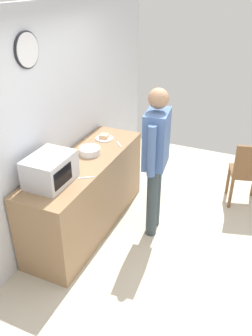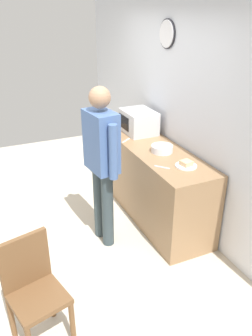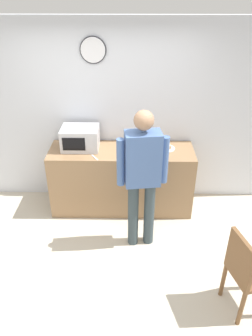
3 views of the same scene
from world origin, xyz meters
The scene contains 10 objects.
ground_plane centered at (0.00, 0.00, 0.00)m, with size 6.00×6.00×0.00m, color beige.
back_wall centered at (0.00, 1.60, 1.30)m, with size 5.40×0.13×2.60m.
kitchen_counter centered at (0.22, 1.22, 0.47)m, with size 1.99×0.62×0.94m, color #93704C.
microwave centered at (-0.34, 1.28, 1.09)m, with size 0.50×0.39×0.30m.
sandwich_plate centered at (0.84, 1.27, 0.96)m, with size 0.23×0.23×0.07m.
salad_bowl centered at (0.39, 1.23, 0.98)m, with size 0.25×0.25×0.08m, color white.
fork_utensil centered at (0.76, 1.02, 0.94)m, with size 0.17×0.02×0.01m, color silver.
spoon_utensil centered at (-0.12, 1.00, 0.94)m, with size 0.17×0.02×0.01m, color silver.
person_standing centered at (0.49, 0.44, 1.06)m, with size 0.59×0.29×1.80m.
wooden_chair centered at (1.49, -0.51, 0.52)m, with size 0.49×0.49×0.94m.
Camera 1 is at (-2.81, -0.63, 2.79)m, focal length 36.95 mm.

